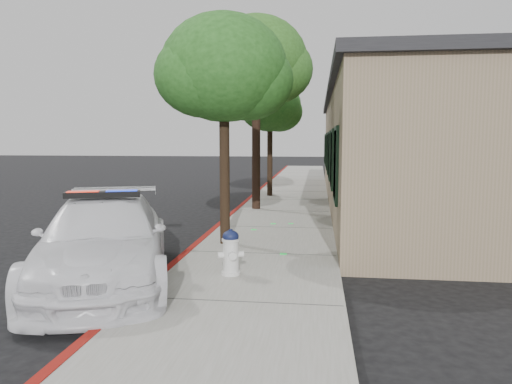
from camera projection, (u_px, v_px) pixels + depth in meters
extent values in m
plane|color=black|center=(185.00, 258.00, 10.17)|extent=(120.00, 120.00, 0.00)
cube|color=gray|center=(273.00, 230.00, 12.92)|extent=(3.20, 60.00, 0.15)
cube|color=#9E1A11|center=(217.00, 228.00, 13.11)|extent=(0.14, 60.00, 0.16)
cube|color=#836E56|center=(423.00, 153.00, 17.97)|extent=(7.00, 20.00, 4.00)
cube|color=black|center=(426.00, 95.00, 17.74)|extent=(7.30, 20.30, 0.24)
cube|color=black|center=(336.00, 165.00, 10.54)|extent=(0.08, 1.48, 1.68)
cube|color=black|center=(332.00, 159.00, 13.50)|extent=(0.08, 1.48, 1.68)
cube|color=black|center=(330.00, 155.00, 16.45)|extent=(0.08, 1.48, 1.68)
cube|color=black|center=(328.00, 153.00, 19.41)|extent=(0.08, 1.48, 1.68)
cube|color=black|center=(327.00, 151.00, 22.37)|extent=(0.08, 1.48, 1.68)
cube|color=black|center=(326.00, 150.00, 25.33)|extent=(0.08, 1.48, 1.68)
cube|color=black|center=(325.00, 149.00, 28.28)|extent=(0.08, 1.48, 1.68)
imported|color=white|center=(104.00, 240.00, 8.34)|extent=(3.69, 5.59, 1.50)
cube|color=black|center=(103.00, 194.00, 8.25)|extent=(1.23, 0.66, 0.10)
cube|color=red|center=(83.00, 194.00, 8.19)|extent=(0.57, 0.40, 0.11)
cube|color=#0D29E5|center=(122.00, 193.00, 8.32)|extent=(0.57, 0.40, 0.11)
cylinder|color=silver|center=(231.00, 273.00, 8.39)|extent=(0.33, 0.33, 0.06)
cylinder|color=silver|center=(231.00, 256.00, 8.35)|extent=(0.28, 0.28, 0.54)
cylinder|color=silver|center=(231.00, 240.00, 8.32)|extent=(0.31, 0.31, 0.04)
ellipsoid|color=#10173B|center=(231.00, 236.00, 8.31)|extent=(0.28, 0.28, 0.21)
cylinder|color=#10173B|center=(231.00, 231.00, 8.30)|extent=(0.07, 0.07, 0.06)
cylinder|color=silver|center=(221.00, 255.00, 8.31)|extent=(0.15, 0.14, 0.11)
cylinder|color=silver|center=(240.00, 254.00, 8.38)|extent=(0.15, 0.14, 0.11)
cylinder|color=silver|center=(232.00, 256.00, 8.19)|extent=(0.17, 0.16, 0.14)
cylinder|color=black|center=(225.00, 175.00, 10.75)|extent=(0.23, 0.23, 3.13)
ellipsoid|color=#1D4716|center=(224.00, 68.00, 10.49)|extent=(2.78, 2.78, 2.37)
ellipsoid|color=#1D4716|center=(247.00, 81.00, 10.63)|extent=(2.09, 2.09, 1.77)
ellipsoid|color=#1D4716|center=(204.00, 75.00, 10.38)|extent=(2.17, 2.17, 1.85)
cylinder|color=black|center=(256.00, 150.00, 16.14)|extent=(0.28, 0.28, 4.01)
ellipsoid|color=#264D18|center=(256.00, 59.00, 15.81)|extent=(3.36, 3.36, 2.86)
ellipsoid|color=#264D18|center=(272.00, 69.00, 15.93)|extent=(2.71, 2.71, 2.31)
ellipsoid|color=#264D18|center=(241.00, 66.00, 15.85)|extent=(2.60, 2.60, 2.21)
cylinder|color=black|center=(270.00, 160.00, 19.98)|extent=(0.22, 0.22, 2.98)
ellipsoid|color=#1E531A|center=(270.00, 105.00, 19.73)|extent=(2.56, 2.56, 2.17)
ellipsoid|color=#1E531A|center=(279.00, 112.00, 20.00)|extent=(1.96, 1.96, 1.67)
ellipsoid|color=#1E531A|center=(265.00, 109.00, 19.46)|extent=(2.05, 2.05, 1.74)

